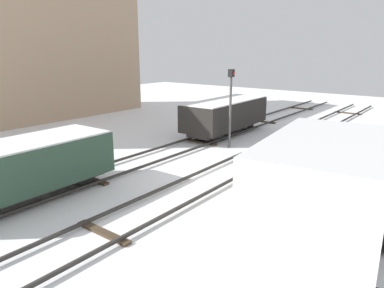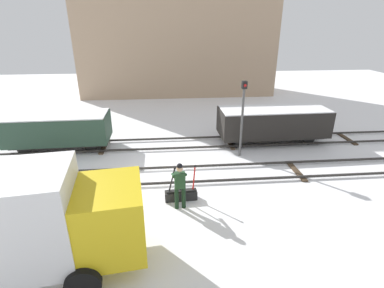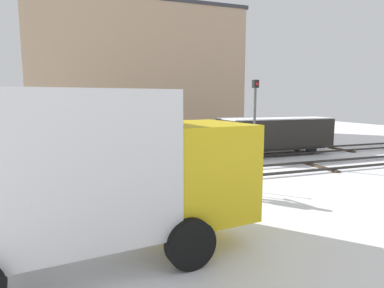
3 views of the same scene
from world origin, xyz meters
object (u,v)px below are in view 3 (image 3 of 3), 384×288
Objects in this scene: freight_car_mid_siding at (35,143)px; freight_car_near_switch at (275,133)px; rail_worker at (231,162)px; signal_post at (255,113)px; switch_lever_frame at (225,183)px; delivery_truck at (93,168)px.

freight_car_mid_siding is 11.69m from freight_car_near_switch.
freight_car_near_switch is (5.56, 6.04, 0.14)m from rail_worker.
freight_car_near_switch is at bearing 36.77° from signal_post.
rail_worker is 0.48× the size of signal_post.
freight_car_near_switch reaches higher than freight_car_mid_siding.
delivery_truck reaches higher than switch_lever_frame.
freight_car_near_switch is at bearing 41.50° from switch_lever_frame.
freight_car_near_switch reaches higher than switch_lever_frame.
rail_worker is (-0.06, -0.53, 0.80)m from switch_lever_frame.
switch_lever_frame is at bearing -42.88° from freight_car_mid_siding.
rail_worker is 4.98m from delivery_truck.
rail_worker is at bearing -45.79° from freight_car_mid_siding.
switch_lever_frame is 0.79× the size of rail_worker.
signal_post is at bearing 36.65° from delivery_truck.
switch_lever_frame is at bearing -130.39° from signal_post.
signal_post reaches higher than delivery_truck.
signal_post is at bearing 49.16° from rail_worker.
switch_lever_frame is at bearing 31.01° from delivery_truck.
switch_lever_frame is 5.46m from signal_post.
delivery_truck is 13.07m from freight_car_near_switch.
signal_post is at bearing -11.23° from freight_car_mid_siding.
switch_lever_frame is 0.38× the size of signal_post.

